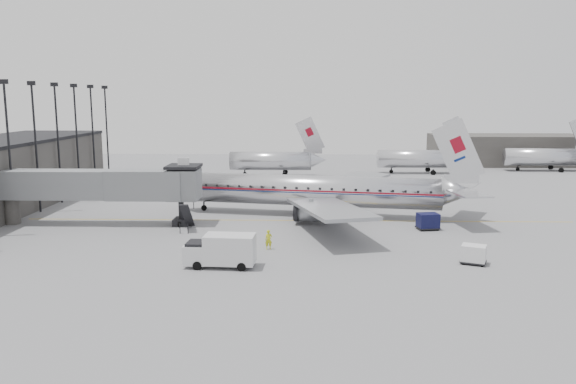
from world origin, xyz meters
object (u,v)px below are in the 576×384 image
Objects in this scene: service_van at (221,250)px; baggage_cart_white at (474,254)px; baggage_cart_navy at (428,221)px; airliner at (320,191)px; ramp_worker at (269,240)px.

service_van reaches higher than baggage_cart_white.
baggage_cart_white is at bearing -95.18° from baggage_cart_navy.
airliner is 12.99m from baggage_cart_navy.
service_van is 2.38× the size of baggage_cart_navy.
ramp_worker is at bearing -98.60° from airliner.
baggage_cart_white is 1.37× the size of ramp_worker.
baggage_cart_navy is at bearing -22.43° from airliner.
baggage_cart_navy is at bearing 16.21° from ramp_worker.
airliner is 15.82m from ramp_worker.
airliner is 14.76× the size of baggage_cart_navy.
service_van is at bearing -102.75° from airliner.
airliner is at bearing 60.85° from ramp_worker.
ramp_worker is (-16.91, 4.00, 0.05)m from baggage_cart_white.
baggage_cart_navy is at bearing 117.86° from baggage_cart_white.
baggage_cart_navy reaches higher than baggage_cart_white.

